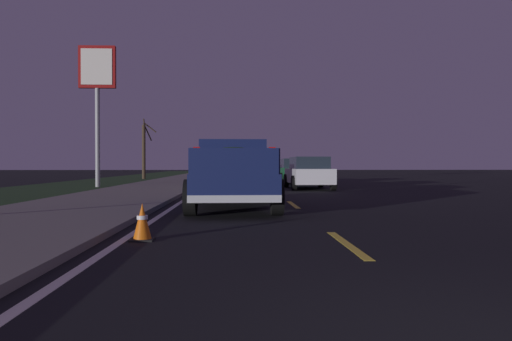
{
  "coord_description": "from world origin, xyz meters",
  "views": [
    {
      "loc": [
        -2.49,
        1.61,
        1.18
      ],
      "look_at": [
        12.83,
        1.02,
        0.98
      ],
      "focal_mm": 32.75,
      "sensor_mm": 36.0,
      "label": 1
    }
  ],
  "objects_px": {
    "sedan_silver": "(232,173)",
    "gas_price_sign": "(97,81)",
    "sedan_black": "(233,171)",
    "bare_tree_far": "(144,149)",
    "sedan_white": "(308,173)",
    "sedan_green": "(294,171)",
    "pickup_truck": "(233,172)",
    "traffic_cone_near": "(142,222)"
  },
  "relations": [
    {
      "from": "bare_tree_far",
      "to": "traffic_cone_near",
      "type": "height_order",
      "value": "bare_tree_far"
    },
    {
      "from": "sedan_black",
      "to": "gas_price_sign",
      "type": "relative_size",
      "value": 0.6
    },
    {
      "from": "sedan_silver",
      "to": "bare_tree_far",
      "type": "xyz_separation_m",
      "value": [
        17.28,
        7.4,
        1.62
      ]
    },
    {
      "from": "sedan_silver",
      "to": "bare_tree_far",
      "type": "distance_m",
      "value": 18.87
    },
    {
      "from": "gas_price_sign",
      "to": "bare_tree_far",
      "type": "distance_m",
      "value": 14.07
    },
    {
      "from": "sedan_green",
      "to": "gas_price_sign",
      "type": "xyz_separation_m",
      "value": [
        -4.73,
        10.89,
        4.77
      ]
    },
    {
      "from": "pickup_truck",
      "to": "sedan_white",
      "type": "height_order",
      "value": "pickup_truck"
    },
    {
      "from": "traffic_cone_near",
      "to": "sedan_black",
      "type": "bearing_deg",
      "value": -3.1
    },
    {
      "from": "sedan_white",
      "to": "gas_price_sign",
      "type": "distance_m",
      "value": 11.96
    },
    {
      "from": "sedan_silver",
      "to": "traffic_cone_near",
      "type": "relative_size",
      "value": 7.61
    },
    {
      "from": "sedan_black",
      "to": "sedan_green",
      "type": "bearing_deg",
      "value": -76.36
    },
    {
      "from": "pickup_truck",
      "to": "sedan_white",
      "type": "distance_m",
      "value": 10.46
    },
    {
      "from": "sedan_silver",
      "to": "gas_price_sign",
      "type": "xyz_separation_m",
      "value": [
        3.57,
        7.07,
        4.77
      ]
    },
    {
      "from": "sedan_silver",
      "to": "gas_price_sign",
      "type": "distance_m",
      "value": 9.25
    },
    {
      "from": "sedan_silver",
      "to": "sedan_white",
      "type": "bearing_deg",
      "value": -69.64
    },
    {
      "from": "pickup_truck",
      "to": "sedan_black",
      "type": "bearing_deg",
      "value": 0.72
    },
    {
      "from": "pickup_truck",
      "to": "bare_tree_far",
      "type": "relative_size",
      "value": 1.11
    },
    {
      "from": "pickup_truck",
      "to": "bare_tree_far",
      "type": "bearing_deg",
      "value": 16.3
    },
    {
      "from": "sedan_green",
      "to": "traffic_cone_near",
      "type": "bearing_deg",
      "value": 167.18
    },
    {
      "from": "pickup_truck",
      "to": "gas_price_sign",
      "type": "bearing_deg",
      "value": 30.87
    },
    {
      "from": "sedan_green",
      "to": "sedan_silver",
      "type": "bearing_deg",
      "value": 155.3
    },
    {
      "from": "sedan_white",
      "to": "pickup_truck",
      "type": "bearing_deg",
      "value": 160.21
    },
    {
      "from": "sedan_white",
      "to": "gas_price_sign",
      "type": "bearing_deg",
      "value": 78.38
    },
    {
      "from": "sedan_black",
      "to": "sedan_white",
      "type": "height_order",
      "value": "same"
    },
    {
      "from": "gas_price_sign",
      "to": "bare_tree_far",
      "type": "bearing_deg",
      "value": 1.36
    },
    {
      "from": "sedan_silver",
      "to": "pickup_truck",
      "type": "bearing_deg",
      "value": -179.1
    },
    {
      "from": "sedan_black",
      "to": "sedan_white",
      "type": "relative_size",
      "value": 1.0
    },
    {
      "from": "pickup_truck",
      "to": "sedan_silver",
      "type": "distance_m",
      "value": 8.48
    },
    {
      "from": "sedan_green",
      "to": "sedan_black",
      "type": "bearing_deg",
      "value": 103.64
    },
    {
      "from": "sedan_black",
      "to": "sedan_white",
      "type": "xyz_separation_m",
      "value": [
        -6.0,
        -3.74,
        0.0
      ]
    },
    {
      "from": "sedan_green",
      "to": "sedan_silver",
      "type": "relative_size",
      "value": 1.0
    },
    {
      "from": "sedan_black",
      "to": "gas_price_sign",
      "type": "bearing_deg",
      "value": 118.42
    },
    {
      "from": "sedan_silver",
      "to": "sedan_green",
      "type": "bearing_deg",
      "value": -24.7
    },
    {
      "from": "sedan_green",
      "to": "sedan_black",
      "type": "relative_size",
      "value": 0.99
    },
    {
      "from": "sedan_silver",
      "to": "bare_tree_far",
      "type": "height_order",
      "value": "bare_tree_far"
    },
    {
      "from": "sedan_black",
      "to": "bare_tree_far",
      "type": "height_order",
      "value": "bare_tree_far"
    },
    {
      "from": "sedan_white",
      "to": "sedan_green",
      "type": "bearing_deg",
      "value": -1.21
    },
    {
      "from": "pickup_truck",
      "to": "traffic_cone_near",
      "type": "height_order",
      "value": "pickup_truck"
    },
    {
      "from": "sedan_silver",
      "to": "sedan_white",
      "type": "relative_size",
      "value": 1.0
    },
    {
      "from": "pickup_truck",
      "to": "sedan_green",
      "type": "distance_m",
      "value": 17.19
    },
    {
      "from": "sedan_green",
      "to": "sedan_black",
      "type": "xyz_separation_m",
      "value": [
        -0.94,
        3.89,
        0.0
      ]
    },
    {
      "from": "gas_price_sign",
      "to": "traffic_cone_near",
      "type": "relative_size",
      "value": 12.69
    }
  ]
}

